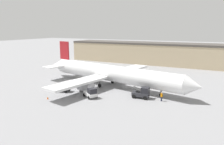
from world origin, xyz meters
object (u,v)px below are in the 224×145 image
Objects in this scene: pushback_tug at (91,93)px; safety_cone_near at (48,98)px; baggage_tug at (64,88)px; belt_loader_truck at (142,93)px; ground_crew_worker at (162,96)px; airplane at (109,73)px.

safety_cone_near is (-7.31, -4.88, -0.70)m from pushback_tug.
belt_loader_truck reaches higher than baggage_tug.
ground_crew_worker is 4.09m from belt_loader_truck.
ground_crew_worker is 23.03m from safety_cone_near.
airplane is at bearing 38.90° from baggage_tug.
airplane is 15.90m from ground_crew_worker.
baggage_tug is at bearing 93.74° from safety_cone_near.
safety_cone_near is at bearing -101.07° from baggage_tug.
pushback_tug is 6.88× the size of safety_cone_near.
airplane is 16.46m from safety_cone_near.
ground_crew_worker is 0.52× the size of belt_loader_truck.
airplane reaches higher than belt_loader_truck.
airplane is 14.39× the size of baggage_tug.
baggage_tug is 0.87× the size of belt_loader_truck.
baggage_tug reaches higher than ground_crew_worker.
ground_crew_worker is (14.71, -5.58, -2.25)m from airplane.
safety_cone_near is at bearing -153.19° from belt_loader_truck.
baggage_tug is 17.71m from belt_loader_truck.
pushback_tug is at bearing -18.01° from ground_crew_worker.
baggage_tug is at bearing -170.35° from belt_loader_truck.
safety_cone_near is (0.38, -5.76, -0.67)m from baggage_tug.
belt_loader_truck is 0.93× the size of pushback_tug.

